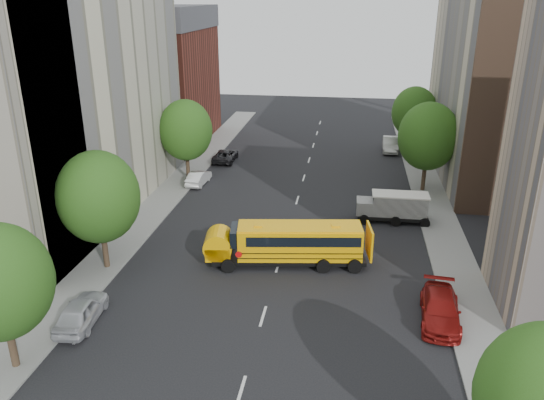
% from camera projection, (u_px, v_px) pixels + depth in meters
% --- Properties ---
extents(ground, '(120.00, 120.00, 0.00)m').
position_uv_depth(ground, '(282.00, 252.00, 36.79)').
color(ground, black).
rests_on(ground, ground).
extents(sidewalk_left, '(3.00, 80.00, 0.12)m').
position_uv_depth(sidewalk_left, '(150.00, 214.00, 42.98)').
color(sidewalk_left, slate).
rests_on(sidewalk_left, ground).
extents(sidewalk_right, '(3.00, 80.00, 0.12)m').
position_uv_depth(sidewalk_right, '(443.00, 231.00, 39.77)').
color(sidewalk_right, slate).
rests_on(sidewalk_right, ground).
extents(lane_markings, '(0.15, 64.00, 0.01)m').
position_uv_depth(lane_markings, '(297.00, 200.00, 46.00)').
color(lane_markings, silver).
rests_on(lane_markings, ground).
extents(building_left_cream, '(10.00, 26.00, 20.00)m').
position_uv_depth(building_left_cream, '(64.00, 86.00, 41.20)').
color(building_left_cream, beige).
rests_on(building_left_cream, ground).
extents(building_left_redbrick, '(10.00, 15.00, 13.00)m').
position_uv_depth(building_left_redbrick, '(163.00, 86.00, 62.74)').
color(building_left_redbrick, maroon).
rests_on(building_left_redbrick, ground).
extents(building_right_far, '(10.00, 22.00, 18.00)m').
position_uv_depth(building_right_far, '(502.00, 82.00, 49.43)').
color(building_right_far, beige).
rests_on(building_right_far, ground).
extents(building_right_sidewall, '(10.10, 0.30, 18.00)m').
position_uv_depth(building_right_sidewall, '(539.00, 105.00, 39.30)').
color(building_right_sidewall, brown).
rests_on(building_right_sidewall, ground).
extents(street_tree_1, '(5.12, 5.12, 7.90)m').
position_uv_depth(street_tree_1, '(98.00, 197.00, 32.84)').
color(street_tree_1, '#38281C').
rests_on(street_tree_1, ground).
extents(street_tree_2, '(4.99, 4.99, 7.71)m').
position_uv_depth(street_tree_2, '(186.00, 130.00, 49.47)').
color(street_tree_2, '#38281C').
rests_on(street_tree_2, ground).
extents(street_tree_4, '(5.25, 5.25, 8.10)m').
position_uv_depth(street_tree_4, '(428.00, 136.00, 46.31)').
color(street_tree_4, '#38281C').
rests_on(street_tree_4, ground).
extents(street_tree_5, '(4.86, 4.86, 7.51)m').
position_uv_depth(street_tree_5, '(414.00, 112.00, 57.50)').
color(street_tree_5, '#38281C').
rests_on(street_tree_5, ground).
extents(school_bus, '(10.21, 3.67, 2.82)m').
position_uv_depth(school_bus, '(287.00, 242.00, 34.62)').
color(school_bus, black).
rests_on(school_bus, ground).
extents(safari_truck, '(5.40, 2.05, 2.30)m').
position_uv_depth(safari_truck, '(394.00, 207.00, 41.34)').
color(safari_truck, black).
rests_on(safari_truck, ground).
extents(parked_car_0, '(2.09, 4.47, 1.48)m').
position_uv_depth(parked_car_0, '(81.00, 311.00, 28.55)').
color(parked_car_0, '#BBBDC3').
rests_on(parked_car_0, ground).
extents(parked_car_1, '(1.59, 3.94, 1.27)m').
position_uv_depth(parked_car_1, '(199.00, 178.00, 49.61)').
color(parked_car_1, silver).
rests_on(parked_car_1, ground).
extents(parked_car_2, '(2.18, 4.65, 1.29)m').
position_uv_depth(parked_car_2, '(225.00, 155.00, 56.46)').
color(parked_car_2, black).
rests_on(parked_car_2, ground).
extents(parked_car_3, '(2.47, 5.18, 1.46)m').
position_uv_depth(parked_car_3, '(440.00, 309.00, 28.78)').
color(parked_car_3, maroon).
rests_on(parked_car_3, ground).
extents(parked_car_5, '(1.80, 4.83, 1.58)m').
position_uv_depth(parked_car_5, '(390.00, 144.00, 60.08)').
color(parked_car_5, '#A5A5A0').
rests_on(parked_car_5, ground).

